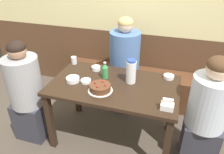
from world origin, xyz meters
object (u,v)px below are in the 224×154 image
at_px(water_pitcher, 131,71).
at_px(bowl_soup_white, 86,81).
at_px(napkin_holder, 167,105).
at_px(person_pale_blue_shirt, 27,94).
at_px(person_teal_shirt, 206,114).
at_px(bowl_rice_small, 73,79).
at_px(bowl_sauce_shallow, 96,68).
at_px(birthday_cake, 100,88).
at_px(soju_bottle, 105,71).
at_px(person_grey_tee, 124,66).
at_px(bench_seat, 130,85).
at_px(bowl_side_dish, 169,77).
at_px(glass_water_tall, 74,60).

distance_m(water_pitcher, bowl_soup_white, 0.47).
relative_size(napkin_holder, person_pale_blue_shirt, 0.09).
bearing_deg(person_pale_blue_shirt, person_teal_shirt, 6.66).
bearing_deg(person_teal_shirt, bowl_soup_white, 1.75).
relative_size(bowl_soup_white, bowl_rice_small, 0.77).
bearing_deg(bowl_rice_small, bowl_sauce_shallow, 65.80).
height_order(birthday_cake, person_teal_shirt, person_teal_shirt).
bearing_deg(bowl_rice_small, soju_bottle, 29.78).
bearing_deg(bowl_soup_white, bowl_rice_small, -171.12).
xyz_separation_m(bowl_sauce_shallow, person_pale_blue_shirt, (-0.62, -0.46, -0.18)).
xyz_separation_m(water_pitcher, soju_bottle, (-0.28, 0.00, -0.04)).
relative_size(person_pale_blue_shirt, person_grey_tee, 0.94).
bearing_deg(soju_bottle, bench_seat, 80.01).
distance_m(bowl_soup_white, person_grey_tee, 0.74).
bearing_deg(bowl_soup_white, person_grey_tee, 71.32).
relative_size(birthday_cake, soju_bottle, 1.31).
bearing_deg(water_pitcher, person_grey_tee, 110.56).
height_order(bench_seat, bowl_rice_small, bowl_rice_small).
height_order(bowl_soup_white, person_pale_blue_shirt, person_pale_blue_shirt).
height_order(napkin_holder, bowl_sauce_shallow, napkin_holder).
height_order(soju_bottle, napkin_holder, soju_bottle).
distance_m(bench_seat, bowl_soup_white, 1.06).
bearing_deg(soju_bottle, birthday_cake, -81.53).
relative_size(water_pitcher, bowl_soup_white, 2.37).
height_order(bowl_soup_white, bowl_rice_small, bowl_rice_small).
distance_m(soju_bottle, person_pale_blue_shirt, 0.88).
distance_m(soju_bottle, bowl_side_dish, 0.68).
relative_size(soju_bottle, person_pale_blue_shirt, 0.16).
bearing_deg(glass_water_tall, water_pitcher, -16.27).
height_order(water_pitcher, napkin_holder, water_pitcher).
relative_size(soju_bottle, bowl_rice_small, 1.33).
bearing_deg(napkin_holder, bowl_rice_small, 169.48).
xyz_separation_m(glass_water_tall, person_teal_shirt, (1.50, -0.32, -0.20)).
height_order(birthday_cake, bowl_rice_small, birthday_cake).
bearing_deg(birthday_cake, bench_seat, 84.66).
height_order(bowl_sauce_shallow, glass_water_tall, glass_water_tall).
relative_size(bowl_side_dish, person_teal_shirt, 0.09).
bearing_deg(person_teal_shirt, glass_water_tall, -12.13).
height_order(water_pitcher, person_grey_tee, person_grey_tee).
bearing_deg(bowl_soup_white, soju_bottle, 43.00).
distance_m(bowl_rice_small, person_grey_tee, 0.81).
distance_m(bowl_side_dish, glass_water_tall, 1.11).
height_order(bench_seat, napkin_holder, napkin_holder).
xyz_separation_m(napkin_holder, bowl_rice_small, (-0.97, 0.18, -0.02)).
bearing_deg(soju_bottle, napkin_holder, -27.23).
bearing_deg(bowl_side_dish, glass_water_tall, 178.95).
distance_m(bowl_rice_small, bowl_side_dish, 1.01).
relative_size(bench_seat, person_pale_blue_shirt, 1.56).
bearing_deg(bowl_side_dish, napkin_holder, -86.96).
relative_size(bowl_rice_small, person_teal_shirt, 0.12).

